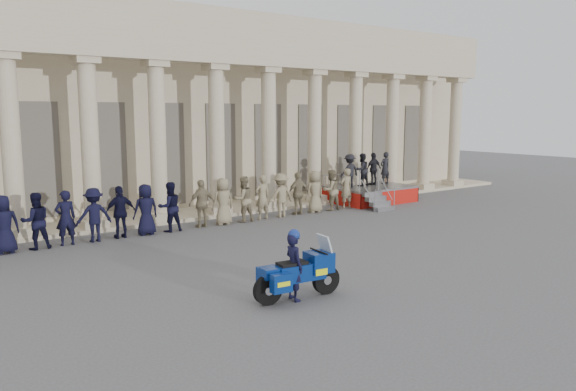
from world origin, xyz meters
The scene contains 6 objects.
ground centered at (0.00, 0.00, 0.00)m, with size 90.00×90.00×0.00m, color #4D4D50.
building centered at (0.00, 14.74, 4.52)m, with size 40.00×12.50×9.00m.
officer_rank centered at (-3.90, 6.28, 0.92)m, with size 22.16×0.69×1.83m.
reviewing_stand centered at (8.99, 7.01, 1.22)m, with size 3.89×3.82×2.38m.
motorcycle centered at (-2.42, -2.53, 0.63)m, with size 2.28×0.98×1.46m.
rider centered at (-2.55, -2.52, 0.84)m, with size 0.44×0.62×1.69m.
Camera 1 is at (-10.09, -12.61, 4.32)m, focal length 35.00 mm.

